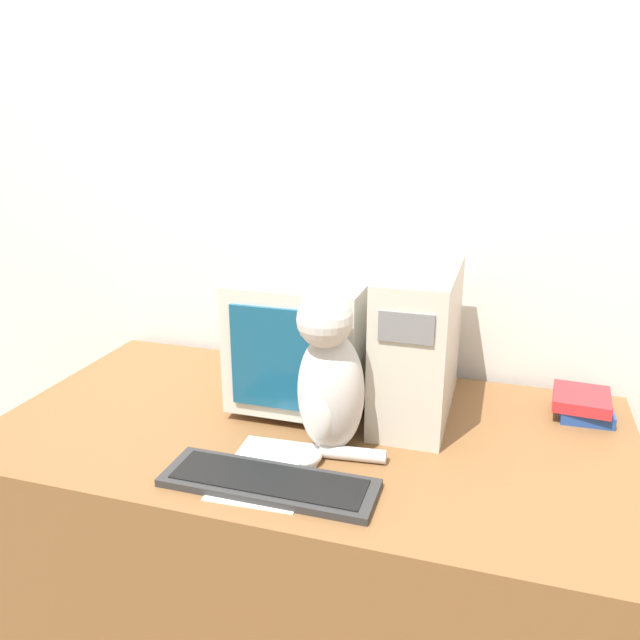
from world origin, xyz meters
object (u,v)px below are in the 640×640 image
Objects in this scene: crt_monitor at (310,334)px; book_stack at (583,404)px; pen at (253,466)px; computer_tower at (418,342)px; keyboard at (269,483)px; cat at (329,380)px.

book_stack is at bearing 7.84° from crt_monitor.
book_stack reaches higher than pen.
computer_tower reaches higher than book_stack.
computer_tower is 2.54× the size of book_stack.
keyboard is 0.09m from pen.
computer_tower is at bearing -0.77° from crt_monitor.
computer_tower reaches higher than keyboard.
crt_monitor reaches higher than keyboard.
keyboard is 1.18× the size of cat.
crt_monitor is 0.32m from cat.
cat is at bearing 41.35° from pen.
cat is (0.14, -0.29, -0.00)m from crt_monitor.
book_stack is (0.63, 0.40, -0.16)m from cat.
computer_tower is (0.31, -0.00, 0.01)m from crt_monitor.
crt_monitor is 0.31m from computer_tower.
crt_monitor is at bearing 133.08° from cat.
crt_monitor reaches higher than pen.
computer_tower is at bearing 61.92° from keyboard.
keyboard is (-0.26, -0.48, -0.20)m from computer_tower.
keyboard is (0.06, -0.48, -0.19)m from crt_monitor.
pen is at bearing -145.79° from book_stack.
book_stack is at bearing 13.60° from computer_tower.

